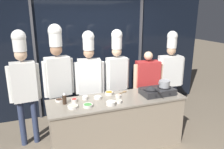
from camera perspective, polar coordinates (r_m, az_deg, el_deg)
name	(u,v)px	position (r m, az deg, el deg)	size (l,w,h in m)	color
ground_plane	(117,145)	(4.04, 1.28, -17.98)	(24.00, 24.00, 0.00)	#7F705B
window_wall_back	(91,54)	(4.96, -5.41, 5.43)	(5.66, 0.09, 2.70)	black
demo_counter	(117,123)	(3.81, 1.32, -12.48)	(2.27, 0.70, 0.88)	gray
portable_stove	(157,91)	(3.87, 11.77, -4.28)	(0.57, 0.36, 0.12)	#28282B
frying_pan	(151,87)	(3.78, 10.19, -3.34)	(0.27, 0.47, 0.05)	#232326
stock_pot	(164,84)	(3.90, 13.51, -2.33)	(0.21, 0.19, 0.12)	#93969B
squeeze_bottle_soy	(64,98)	(3.48, -12.33, -6.12)	(0.06, 0.06, 0.19)	#332319
prep_bowl_bean_sprouts	(111,103)	(3.39, -0.31, -7.42)	(0.15, 0.15, 0.06)	silver
prep_bowl_rice	(85,98)	(3.62, -7.06, -5.99)	(0.10, 0.10, 0.05)	silver
prep_bowl_onion	(98,97)	(3.63, -3.73, -5.96)	(0.13, 0.13, 0.04)	silver
prep_bowl_shrimp	(118,96)	(3.66, 1.61, -5.64)	(0.09, 0.09, 0.05)	silver
prep_bowl_scallions	(88,105)	(3.34, -6.31, -8.01)	(0.15, 0.15, 0.04)	silver
prep_bowl_bell_pepper	(74,100)	(3.54, -9.83, -6.63)	(0.10, 0.10, 0.06)	silver
prep_bowl_soy_glaze	(59,100)	(3.63, -13.60, -6.47)	(0.13, 0.13, 0.04)	silver
prep_bowl_noodles	(73,106)	(3.34, -10.22, -8.22)	(0.16, 0.16, 0.04)	silver
prep_bowl_chicken	(119,101)	(3.46, 1.75, -7.03)	(0.10, 0.10, 0.04)	silver
prep_bowl_carrots	(109,93)	(3.78, -0.76, -4.85)	(0.14, 0.14, 0.05)	silver
serving_spoon_slotted	(123,92)	(3.89, 2.99, -4.63)	(0.27, 0.15, 0.02)	olive
chef_head	(24,79)	(3.86, -22.10, -1.05)	(0.50, 0.23, 2.00)	#2D3856
chef_sous	(58,74)	(3.88, -13.94, 0.23)	(0.53, 0.29, 2.08)	#4C4C51
chef_line	(89,75)	(4.04, -5.93, -0.24)	(0.55, 0.28, 1.95)	#2D3856
chef_pastry	(117,71)	(4.23, 1.22, 0.88)	(0.50, 0.23, 1.95)	#4C4C51
person_guest	(147,81)	(4.48, 9.20, -1.76)	(0.61, 0.30, 1.52)	#2D3856
chef_apprentice	(170,71)	(4.68, 14.87, 0.85)	(0.60, 0.27, 1.90)	#2D3856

